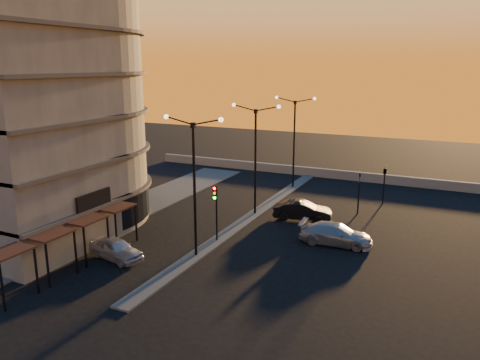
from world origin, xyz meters
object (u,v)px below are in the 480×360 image
object	(u,v)px
car_sedan	(302,211)
car_wagon	(336,234)
car_hatchback	(116,249)
streetlamp_mid	(255,151)
traffic_light_main	(216,204)

from	to	relation	value
car_sedan	car_wagon	xyz separation A→B (m)	(3.88, -4.24, -0.03)
car_hatchback	car_wagon	world-z (taller)	car_wagon
car_sedan	car_hatchback	bearing A→B (deg)	133.98
car_hatchback	car_wagon	xyz separation A→B (m)	(12.62, 8.88, 0.05)
streetlamp_mid	car_hatchback	size ratio (longest dim) A/B	2.28
streetlamp_mid	traffic_light_main	world-z (taller)	streetlamp_mid
car_hatchback	streetlamp_mid	bearing A→B (deg)	-8.28
streetlamp_mid	traffic_light_main	bearing A→B (deg)	-90.00
traffic_light_main	car_sedan	distance (m)	8.88
car_sedan	car_wagon	bearing A→B (deg)	-149.83
streetlamp_mid	car_sedan	size ratio (longest dim) A/B	1.98
streetlamp_mid	car_hatchback	xyz separation A→B (m)	(-4.62, -12.66, -4.88)
traffic_light_main	car_sedan	bearing A→B (deg)	61.51
car_wagon	car_hatchback	bearing A→B (deg)	122.45
car_hatchback	car_wagon	size ratio (longest dim) A/B	0.80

